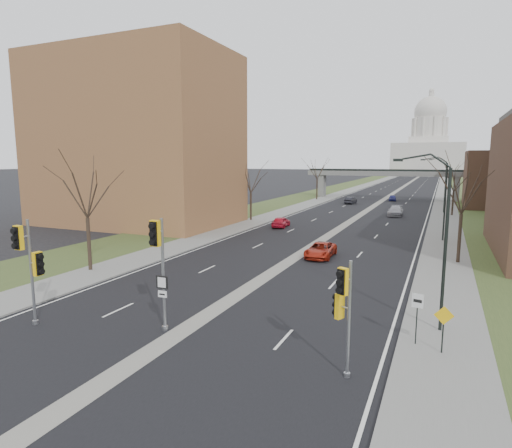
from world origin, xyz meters
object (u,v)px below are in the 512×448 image
Objects in this scene: signal_pole_left at (29,258)px; warning_sign at (443,323)px; signal_pole_right at (343,302)px; car_right_near at (321,250)px; signal_pole_median at (159,254)px; car_right_far at (392,198)px; car_left_near at (281,222)px; speed_limit_sign at (417,310)px; car_left_far at (351,200)px; car_right_mid at (395,211)px.

signal_pole_left is 19.94m from warning_sign.
signal_pole_right is at bearing -142.63° from warning_sign.
signal_pole_median is at bearing -99.93° from car_right_near.
car_right_far is (9.34, 77.86, -3.01)m from signal_pole_left.
speed_limit_sign is at bearing 116.33° from car_left_near.
signal_pole_left is at bearing -150.72° from signal_pole_right.
warning_sign is at bearing 70.14° from signal_pole_right.
signal_pole_median is 19.78m from car_right_near.
warning_sign is 0.53× the size of car_left_near.
signal_pole_right is 1.17× the size of car_left_far.
signal_pole_left reaches higher than warning_sign.
signal_pole_right is 52.13m from car_right_mid.
car_right_near is 56.61m from car_right_far.
car_right_near is at bearing 113.27° from warning_sign.
signal_pole_median is at bearing -97.87° from car_right_far.
signal_pole_left is at bearing -115.18° from car_right_near.
warning_sign is (3.64, 3.66, -1.59)m from signal_pole_right.
car_right_mid is (5.94, 51.19, -3.22)m from signal_pole_median.
warning_sign is at bearing 117.45° from car_left_near.
warning_sign reaches higher than car_left_far.
signal_pole_right is 5.40m from warning_sign.
signal_pole_median is 1.21× the size of signal_pole_right.
warning_sign is 65.65m from car_left_far.
signal_pole_right is at bearing -74.14° from car_right_near.
signal_pole_right is 1.97× the size of speed_limit_sign.
car_right_mid is (12.13, 17.43, 0.06)m from car_left_near.
signal_pole_left is at bearing 93.99° from car_left_far.
speed_limit_sign is 0.46× the size of car_right_mid.
car_right_near is at bearing 117.96° from car_left_near.
car_right_mid is at bearing 108.93° from speed_limit_sign.
car_right_far is (6.74, 9.51, -0.05)m from car_left_far.
signal_pole_right is at bearing 109.83° from car_left_near.
car_right_near is (9.34, 21.25, -2.98)m from signal_pole_left.
warning_sign reaches higher than car_right_far.
car_right_far is at bearing 88.55° from car_right_near.
signal_pole_left reaches higher than car_left_far.
car_right_far is at bearing -106.23° from car_left_near.
car_right_near is (-6.26, 20.07, -2.44)m from signal_pole_right.
signal_pole_left is 78.47m from car_right_far.
signal_pole_left is at bearing -151.49° from speed_limit_sign.
speed_limit_sign is at bearing -62.57° from car_right_near.
speed_limit_sign reaches higher than car_left_far.
car_right_near is 0.90× the size of car_right_mid.
car_right_mid is at bearing 90.23° from warning_sign.
car_left_far is at bearing 125.91° from signal_pole_right.
car_left_far is at bearing 115.95° from speed_limit_sign.
signal_pole_median reaches higher than car_right_far.
warning_sign is 0.53× the size of car_left_far.
signal_pole_median is 1.58× the size of car_right_far.
car_right_far is at bearing 95.55° from car_right_mid.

